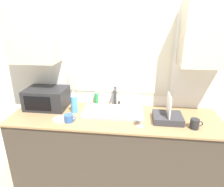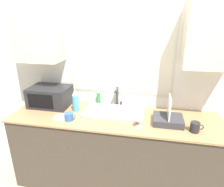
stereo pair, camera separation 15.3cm
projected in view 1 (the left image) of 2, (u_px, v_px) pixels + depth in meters
name	position (u px, v px, depth m)	size (l,w,h in m)	color
countertop	(114.00, 150.00, 2.38)	(2.32, 0.69, 0.90)	#42382D
wall_back	(117.00, 66.00, 2.35)	(6.00, 0.38, 2.60)	silver
sink_basin	(113.00, 112.00, 2.29)	(0.68, 0.37, 0.03)	#9EA0A5
faucet	(115.00, 96.00, 2.43)	(0.08, 0.14, 0.24)	#333338
microwave	(47.00, 98.00, 2.40)	(0.48, 0.34, 0.24)	#232326
dish_rack	(168.00, 117.00, 2.10)	(0.30, 0.26, 0.29)	#333338
spray_bottle	(74.00, 102.00, 2.27)	(0.07, 0.07, 0.27)	#4C99D8
soap_bottle	(96.00, 99.00, 2.49)	(0.05, 0.05, 0.18)	#268C3F
mug_near_sink	(69.00, 118.00, 2.09)	(0.12, 0.09, 0.08)	#335999
wine_glass	(141.00, 116.00, 1.97)	(0.08, 0.08, 0.15)	silver
mug_by_rack	(195.00, 124.00, 1.96)	(0.12, 0.09, 0.10)	#262628
small_plate	(61.00, 119.00, 2.14)	(0.17, 0.17, 0.01)	silver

